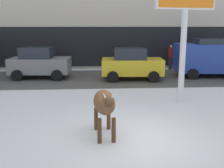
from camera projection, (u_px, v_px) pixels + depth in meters
ground_plane at (130, 139)px, 7.75m from camera, size 120.00×120.00×0.00m
road_strip at (111, 78)px, 16.50m from camera, size 60.00×5.60×0.01m
cow_brown at (105, 104)px, 7.70m from camera, size 0.72×1.92×1.54m
car_grey_hatchback at (40, 63)px, 16.30m from camera, size 3.60×2.09×1.86m
car_yellow_hatchback at (132, 64)px, 15.86m from camera, size 3.60×2.09×1.86m
car_blue_van at (214, 56)px, 16.73m from camera, size 4.71×2.34×2.32m
pedestrian_near_billboard at (171, 57)px, 19.44m from camera, size 0.36×0.24×1.73m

